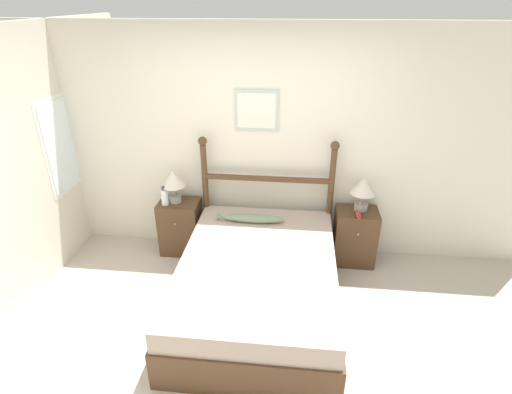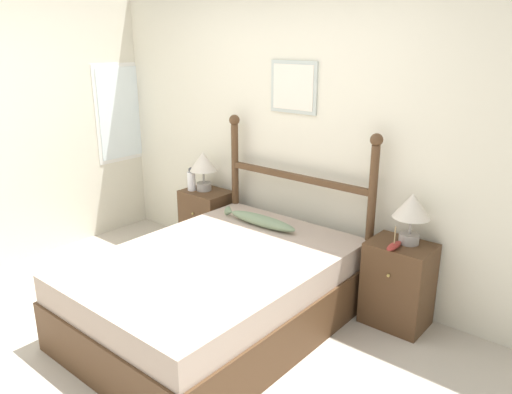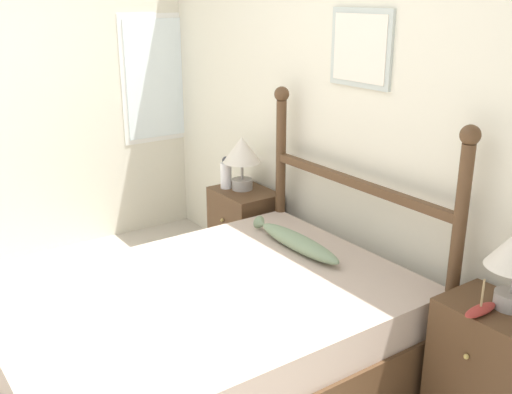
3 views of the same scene
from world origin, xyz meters
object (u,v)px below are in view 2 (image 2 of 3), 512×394
object	(u,v)px
table_lamp_left	(203,164)
bottle	(191,180)
nightstand_left	(207,222)
fish_pillow	(260,220)
model_boat	(394,246)
bed	(217,292)
table_lamp_right	(412,209)
nightstand_right	(398,284)

from	to	relation	value
table_lamp_left	bottle	world-z (taller)	table_lamp_left
nightstand_left	fish_pillow	bearing A→B (deg)	-14.30
table_lamp_left	fish_pillow	distance (m)	0.97
table_lamp_left	model_boat	size ratio (longest dim) A/B	1.89
bed	model_boat	distance (m)	1.32
bottle	model_boat	size ratio (longest dim) A/B	1.15
bed	table_lamp_right	distance (m)	1.53
nightstand_right	bottle	size ratio (longest dim) A/B	2.81
bottle	model_boat	distance (m)	2.13
bed	fish_pillow	distance (m)	0.77
nightstand_right	table_lamp_right	world-z (taller)	table_lamp_right
nightstand_left	model_boat	xyz separation A→B (m)	(2.00, -0.11, 0.34)
nightstand_left	nightstand_right	xyz separation A→B (m)	(2.01, 0.00, 0.00)
nightstand_right	table_lamp_right	size ratio (longest dim) A/B	1.71
nightstand_left	table_lamp_left	xyz separation A→B (m)	(-0.04, 0.01, 0.58)
bottle	model_boat	xyz separation A→B (m)	(2.13, -0.04, -0.08)
nightstand_right	fish_pillow	xyz separation A→B (m)	(-1.15, -0.22, 0.29)
nightstand_right	bed	bearing A→B (deg)	-138.28
nightstand_left	fish_pillow	xyz separation A→B (m)	(0.86, -0.22, 0.29)
bed	table_lamp_left	size ratio (longest dim) A/B	5.37
table_lamp_right	bottle	distance (m)	2.18
nightstand_right	fish_pillow	distance (m)	1.20
table_lamp_left	model_boat	distance (m)	2.05
table_lamp_right	bottle	size ratio (longest dim) A/B	1.64
nightstand_right	bottle	distance (m)	2.18
model_boat	bed	bearing A→B (deg)	-141.76
bottle	table_lamp_right	bearing A→B (deg)	2.95
table_lamp_right	fish_pillow	distance (m)	1.24
nightstand_left	nightstand_right	bearing A→B (deg)	0.00
nightstand_left	bottle	world-z (taller)	bottle
bed	table_lamp_left	distance (m)	1.52
bottle	nightstand_right	bearing A→B (deg)	1.85
table_lamp_left	model_boat	world-z (taller)	table_lamp_left
fish_pillow	table_lamp_left	bearing A→B (deg)	165.75
model_boat	fish_pillow	world-z (taller)	model_boat
bed	bottle	xyz separation A→B (m)	(-1.13, 0.83, 0.47)
nightstand_right	model_boat	xyz separation A→B (m)	(-0.01, -0.11, 0.34)
bed	bottle	distance (m)	1.48
table_lamp_right	fish_pillow	bearing A→B (deg)	-167.41
table_lamp_left	fish_pillow	xyz separation A→B (m)	(0.90, -0.23, -0.29)
bed	table_lamp_left	world-z (taller)	table_lamp_left
fish_pillow	table_lamp_right	bearing A→B (deg)	12.59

